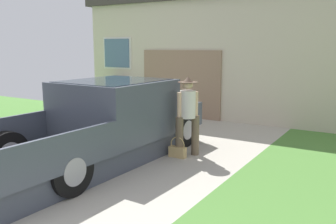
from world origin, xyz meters
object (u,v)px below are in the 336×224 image
(person_with_hat, at_px, (188,113))
(house_with_garage, at_px, (260,45))
(pickup_truck, at_px, (108,124))
(handbag, at_px, (178,151))
(wheeled_trash_bin, at_px, (114,94))

(person_with_hat, xyz_separation_m, house_with_garage, (-0.82, 7.24, 1.40))
(pickup_truck, bearing_deg, house_with_garage, 88.66)
(handbag, height_order, wheeled_trash_bin, wheeled_trash_bin)
(pickup_truck, relative_size, person_with_hat, 3.31)
(pickup_truck, distance_m, house_with_garage, 8.39)
(pickup_truck, bearing_deg, handbag, 35.19)
(pickup_truck, relative_size, handbag, 12.66)
(pickup_truck, bearing_deg, person_with_hat, 39.18)
(person_with_hat, distance_m, handbag, 0.82)
(person_with_hat, bearing_deg, house_with_garage, -136.63)
(pickup_truck, distance_m, wheeled_trash_bin, 5.52)
(person_with_hat, height_order, wheeled_trash_bin, person_with_hat)
(handbag, height_order, house_with_garage, house_with_garage)
(house_with_garage, bearing_deg, handbag, -84.62)
(house_with_garage, relative_size, wheeled_trash_bin, 9.65)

